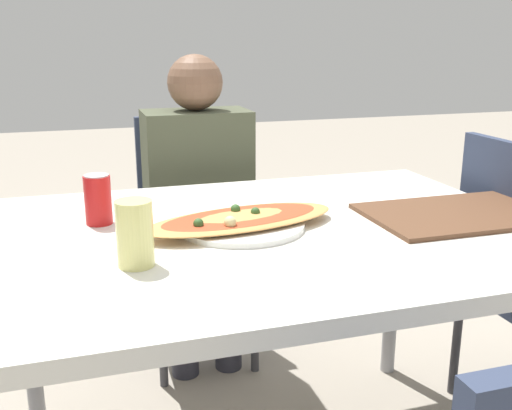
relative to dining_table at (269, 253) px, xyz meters
The scene contains 7 objects.
dining_table is the anchor object (origin of this frame).
chair_far_seated 0.85m from the dining_table, 91.96° to the left, with size 0.40×0.40×0.92m.
person_seated 0.71m from the dining_table, 92.29° to the left, with size 0.37×0.24×1.15m.
pizza_main 0.11m from the dining_table, 163.05° to the left, with size 0.52×0.31×0.05m.
soda_can 0.45m from the dining_table, 157.65° to the left, with size 0.07×0.07×0.12m.
drink_glass 0.39m from the dining_table, 155.61° to the right, with size 0.08×0.08×0.14m.
serving_tray 0.51m from the dining_table, ahead, with size 0.48×0.31×0.01m.
Camera 1 is at (-0.44, -1.32, 1.21)m, focal length 42.00 mm.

